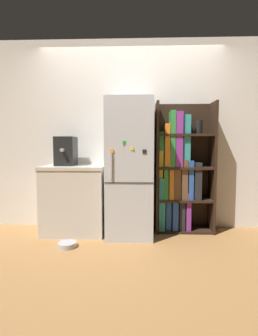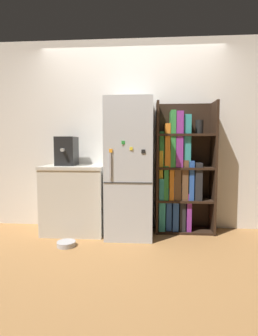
{
  "view_description": "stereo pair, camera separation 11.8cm",
  "coord_description": "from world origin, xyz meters",
  "px_view_note": "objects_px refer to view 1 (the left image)",
  "views": [
    {
      "loc": [
        0.12,
        -3.22,
        1.15
      ],
      "look_at": [
        -0.01,
        0.15,
        0.86
      ],
      "focal_mm": 28.0,
      "sensor_mm": 36.0,
      "label": 1
    },
    {
      "loc": [
        0.23,
        -3.21,
        1.15
      ],
      "look_at": [
        -0.01,
        0.15,
        0.86
      ],
      "focal_mm": 28.0,
      "sensor_mm": 36.0,
      "label": 2
    }
  ],
  "objects_px": {
    "refrigerator": "(130,168)",
    "pet_bowl": "(67,244)",
    "bookshelf": "(179,174)",
    "espresso_machine": "(66,151)"
  },
  "relations": [
    {
      "from": "refrigerator",
      "to": "pet_bowl",
      "type": "distance_m",
      "value": 1.19
    },
    {
      "from": "bookshelf",
      "to": "pet_bowl",
      "type": "distance_m",
      "value": 1.67
    },
    {
      "from": "bookshelf",
      "to": "espresso_machine",
      "type": "height_order",
      "value": "bookshelf"
    },
    {
      "from": "bookshelf",
      "to": "pet_bowl",
      "type": "height_order",
      "value": "bookshelf"
    },
    {
      "from": "bookshelf",
      "to": "pet_bowl",
      "type": "bearing_deg",
      "value": -153.96
    },
    {
      "from": "refrigerator",
      "to": "espresso_machine",
      "type": "distance_m",
      "value": 0.87
    },
    {
      "from": "refrigerator",
      "to": "espresso_machine",
      "type": "bearing_deg",
      "value": 175.31
    },
    {
      "from": "pet_bowl",
      "to": "refrigerator",
      "type": "bearing_deg",
      "value": 34.51
    },
    {
      "from": "refrigerator",
      "to": "pet_bowl",
      "type": "height_order",
      "value": "refrigerator"
    },
    {
      "from": "refrigerator",
      "to": "espresso_machine",
      "type": "xyz_separation_m",
      "value": [
        -0.84,
        0.07,
        0.22
      ]
    }
  ]
}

